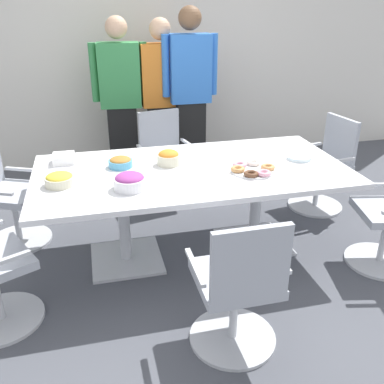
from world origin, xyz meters
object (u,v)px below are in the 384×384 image
(office_chair_2, at_px, (165,162))
(donut_platter, at_px, (252,169))
(person_standing_2, at_px, (190,93))
(snack_bowl_candy_mix, at_px, (130,181))
(conference_table, at_px, (192,183))
(snack_bowl_pretzels, at_px, (120,162))
(person_standing_1, at_px, (162,98))
(napkin_pile, at_px, (64,158))
(office_chair_1, at_px, (324,169))
(snack_bowl_chips_yellow, at_px, (59,179))
(person_standing_0, at_px, (121,99))
(office_chair_3, at_px, (7,199))
(snack_bowl_chips_orange, at_px, (169,157))
(office_chair_5, at_px, (238,291))
(plate_stack, at_px, (299,158))

(office_chair_2, distance_m, donut_platter, 1.40)
(person_standing_2, bearing_deg, snack_bowl_candy_mix, 65.36)
(conference_table, height_order, snack_bowl_pretzels, snack_bowl_pretzels)
(person_standing_1, bearing_deg, napkin_pile, 53.84)
(office_chair_1, relative_size, napkin_pile, 5.44)
(conference_table, distance_m, snack_bowl_chips_yellow, 1.00)
(person_standing_2, height_order, donut_platter, person_standing_2)
(person_standing_0, bearing_deg, donut_platter, 117.73)
(conference_table, xyz_separation_m, office_chair_3, (-1.48, 0.54, -0.22))
(office_chair_1, height_order, office_chair_2, same)
(person_standing_0, relative_size, snack_bowl_candy_mix, 7.92)
(person_standing_0, xyz_separation_m, snack_bowl_chips_orange, (0.22, -1.62, -0.13))
(office_chair_1, bearing_deg, conference_table, 100.95)
(donut_platter, bearing_deg, snack_bowl_chips_orange, 152.85)
(person_standing_0, bearing_deg, snack_bowl_chips_yellow, 76.81)
(conference_table, bearing_deg, snack_bowl_chips_yellow, -174.57)
(office_chair_5, xyz_separation_m, snack_bowl_chips_yellow, (-0.99, 1.01, 0.39))
(conference_table, bearing_deg, napkin_pile, 159.19)
(office_chair_5, bearing_deg, snack_bowl_chips_yellow, 133.83)
(snack_bowl_chips_orange, xyz_separation_m, snack_bowl_pretzels, (-0.37, 0.04, -0.02))
(conference_table, xyz_separation_m, snack_bowl_candy_mix, (-0.51, -0.27, 0.18))
(person_standing_2, distance_m, napkin_pile, 1.83)
(person_standing_2, bearing_deg, person_standing_0, -10.47)
(snack_bowl_pretzels, bearing_deg, donut_platter, -19.37)
(office_chair_1, distance_m, office_chair_5, 2.20)
(snack_bowl_chips_orange, relative_size, donut_platter, 0.52)
(office_chair_2, bearing_deg, snack_bowl_pretzels, 49.58)
(plate_stack, bearing_deg, person_standing_0, 126.02)
(conference_table, bearing_deg, snack_bowl_chips_orange, 140.76)
(office_chair_1, relative_size, office_chair_5, 1.00)
(snack_bowl_pretzels, xyz_separation_m, plate_stack, (1.43, -0.17, -0.03))
(office_chair_5, xyz_separation_m, snack_bowl_pretzels, (-0.54, 1.27, 0.38))
(conference_table, bearing_deg, office_chair_5, -89.68)
(conference_table, distance_m, napkin_pile, 1.04)
(snack_bowl_chips_yellow, bearing_deg, office_chair_3, 128.18)
(office_chair_2, xyz_separation_m, snack_bowl_chips_orange, (-0.14, -0.97, 0.40))
(office_chair_3, distance_m, person_standing_0, 1.72)
(conference_table, bearing_deg, office_chair_3, 159.83)
(snack_bowl_chips_orange, xyz_separation_m, plate_stack, (1.06, -0.14, -0.04))
(snack_bowl_pretzels, bearing_deg, office_chair_5, -67.01)
(person_standing_2, bearing_deg, donut_platter, 92.36)
(office_chair_2, relative_size, napkin_pile, 5.44)
(person_standing_2, distance_m, donut_platter, 1.79)
(office_chair_1, relative_size, person_standing_2, 0.48)
(office_chair_3, distance_m, person_standing_2, 2.21)
(office_chair_3, relative_size, snack_bowl_chips_orange, 5.05)
(snack_bowl_chips_yellow, bearing_deg, office_chair_5, -45.71)
(conference_table, distance_m, person_standing_0, 1.82)
(office_chair_1, height_order, donut_platter, office_chair_1)
(office_chair_2, distance_m, snack_bowl_candy_mix, 1.51)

